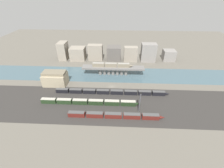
{
  "coord_description": "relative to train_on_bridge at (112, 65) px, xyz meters",
  "views": [
    {
      "loc": [
        5.04,
        -108.86,
        73.79
      ],
      "look_at": [
        0.0,
        -1.4,
        3.37
      ],
      "focal_mm": 24.0,
      "sensor_mm": 36.0,
      "label": 1
    }
  ],
  "objects": [
    {
      "name": "ground_plane",
      "position": [
        0.79,
        -21.19,
        -10.36
      ],
      "size": [
        400.0,
        400.0,
        0.0
      ],
      "primitive_type": "plane",
      "color": "#666056"
    },
    {
      "name": "train_on_bridge",
      "position": [
        0.0,
        0.0,
        0.0
      ],
      "size": [
        39.57,
        2.83,
        3.97
      ],
      "color": "gray",
      "rests_on": "bridge"
    },
    {
      "name": "train_yard_near",
      "position": [
        4.61,
        -58.31,
        -8.52
      ],
      "size": [
        64.4,
        2.84,
        3.75
      ],
      "color": "#5B1E19",
      "rests_on": "ground"
    },
    {
      "name": "city_block_right",
      "position": [
        0.33,
        36.43,
        -2.33
      ],
      "size": [
        15.85,
        13.83,
        16.05
      ],
      "primitive_type": "cube",
      "color": "#605B56",
      "rests_on": "ground"
    },
    {
      "name": "city_block_center",
      "position": [
        -21.23,
        34.63,
        -1.19
      ],
      "size": [
        16.5,
        8.06,
        18.35
      ],
      "primitive_type": "cube",
      "color": "gray",
      "rests_on": "ground"
    },
    {
      "name": "city_block_left",
      "position": [
        -42.14,
        34.81,
        -3.03
      ],
      "size": [
        17.19,
        13.65,
        14.67
      ],
      "primitive_type": "cube",
      "color": "gray",
      "rests_on": "ground"
    },
    {
      "name": "city_block_far_right",
      "position": [
        19.58,
        33.38,
        -1.89
      ],
      "size": [
        15.05,
        8.03,
        16.94
      ],
      "primitive_type": "cube",
      "color": "gray",
      "rests_on": "ground"
    },
    {
      "name": "warehouse_building",
      "position": [
        -49.58,
        -19.28,
        -4.52
      ],
      "size": [
        19.85,
        13.22,
        12.29
      ],
      "color": "tan",
      "rests_on": "ground"
    },
    {
      "name": "city_block_low",
      "position": [
        64.6,
        37.97,
        -4.32
      ],
      "size": [
        13.64,
        11.97,
        12.07
      ],
      "primitive_type": "cube",
      "color": "gray",
      "rests_on": "ground"
    },
    {
      "name": "city_block_tall",
      "position": [
        39.73,
        34.28,
        -0.05
      ],
      "size": [
        16.57,
        10.05,
        20.63
      ],
      "primitive_type": "cube",
      "color": "gray",
      "rests_on": "ground"
    },
    {
      "name": "bridge",
      "position": [
        0.79,
        -0.0,
        -4.28
      ],
      "size": [
        59.98,
        8.29,
        8.42
      ],
      "color": "slate",
      "rests_on": "ground"
    },
    {
      "name": "train_yard_mid",
      "position": [
        -14.74,
        -45.55,
        -8.42
      ],
      "size": [
        74.23,
        2.78,
        3.95
      ],
      "color": "#23381E",
      "rests_on": "ground"
    },
    {
      "name": "signal_tower",
      "position": [
        20.87,
        -51.57,
        -2.2
      ],
      "size": [
        1.0,
        0.94,
        16.56
      ],
      "color": "#4C4C51",
      "rests_on": "ground"
    },
    {
      "name": "train_yard_far",
      "position": [
        0.71,
        -32.0,
        -8.57
      ],
      "size": [
        92.28,
        2.71,
        3.65
      ],
      "color": "black",
      "rests_on": "ground"
    },
    {
      "name": "railbed_yard",
      "position": [
        0.79,
        -45.19,
        -10.36
      ],
      "size": [
        280.0,
        42.0,
        0.01
      ],
      "primitive_type": "cube",
      "color": "#33302D",
      "rests_on": "ground"
    },
    {
      "name": "city_block_far_left",
      "position": [
        -59.51,
        35.78,
        -0.26
      ],
      "size": [
        9.42,
        14.63,
        20.2
      ],
      "primitive_type": "cube",
      "color": "gray",
      "rests_on": "ground"
    },
    {
      "name": "river_water",
      "position": [
        0.79,
        -0.0,
        -10.36
      ],
      "size": [
        320.0,
        29.6,
        0.01
      ],
      "primitive_type": "cube",
      "color": "#47606B",
      "rests_on": "ground"
    }
  ]
}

